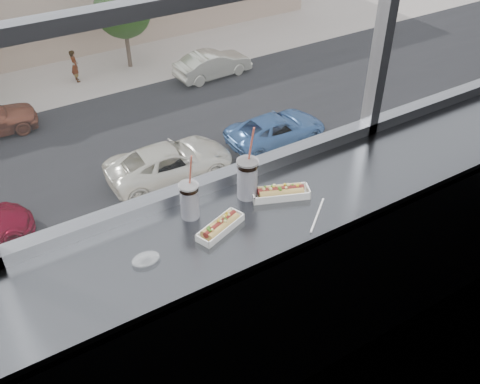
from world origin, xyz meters
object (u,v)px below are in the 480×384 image
pedestrian_c (74,63)px  hotdog_tray_right (281,192)px  loose_straw (317,215)px  car_far_c (213,60)px  tree_right (123,9)px  soda_cup_left (189,199)px  wrapper (146,259)px  hotdog_tray_left (220,226)px  car_near_e (277,125)px  car_near_d (170,157)px  soda_cup_right (247,177)px

pedestrian_c → hotdog_tray_right: bearing=168.0°
loose_straw → car_far_c: 29.76m
hotdog_tray_right → tree_right: size_ratio=0.05×
soda_cup_left → wrapper: bearing=-150.7°
hotdog_tray_left → car_near_e: (12.27, 16.30, -11.15)m
car_near_d → car_far_c: bearing=-37.9°
soda_cup_left → soda_cup_right: bearing=-1.8°
hotdog_tray_right → hotdog_tray_left: bearing=-148.5°
car_near_e → pedestrian_c: size_ratio=2.46×
tree_right → car_near_d: bearing=-104.3°
soda_cup_right → loose_straw: bearing=-56.9°
hotdog_tray_right → loose_straw: size_ratio=1.14×
loose_straw → wrapper: (-0.77, 0.14, 0.01)m
hotdog_tray_right → soda_cup_right: size_ratio=0.75×
car_near_d → pedestrian_c: bearing=3.7°
hotdog_tray_left → tree_right: hotdog_tray_left is taller
soda_cup_right → hotdog_tray_right: bearing=-34.1°
soda_cup_left → soda_cup_right: 0.30m
car_far_c → car_near_e: size_ratio=1.11×
hotdog_tray_right → car_near_d: size_ratio=0.05×
soda_cup_right → tree_right: size_ratio=0.07×
tree_right → car_far_c: bearing=-48.1°
car_near_d → tree_right: size_ratio=1.18×
car_near_e → car_near_d: bearing=90.6°
hotdog_tray_right → soda_cup_right: soda_cup_right is taller
hotdog_tray_right → loose_straw: 0.21m
hotdog_tray_left → tree_right: (9.74, 28.30, -8.59)m
soda_cup_left → loose_straw: soda_cup_left is taller
soda_cup_right → wrapper: (-0.58, -0.15, -0.10)m
hotdog_tray_left → pedestrian_c: bearing=57.4°
hotdog_tray_right → soda_cup_left: 0.44m
soda_cup_right → car_near_e: soda_cup_right is taller
soda_cup_left → car_near_d: 20.72m
hotdog_tray_left → hotdog_tray_right: (0.36, 0.06, 0.00)m
soda_cup_left → car_far_c: soda_cup_left is taller
loose_straw → soda_cup_right: bearing=84.3°
soda_cup_right → tree_right: (9.51, 28.15, -8.67)m
soda_cup_left → car_near_d: soda_cup_left is taller
hotdog_tray_left → hotdog_tray_right: bearing=-10.6°
wrapper → car_near_e: size_ratio=0.02×
hotdog_tray_left → soda_cup_right: 0.29m
hotdog_tray_left → wrapper: size_ratio=2.34×
pedestrian_c → tree_right: tree_right is taller
soda_cup_left → car_near_d: bearing=67.3°
wrapper → tree_right: wrapper is taller
car_far_c → pedestrian_c: (-7.02, 3.68, 0.08)m
soda_cup_left → car_near_d: size_ratio=0.05×
hotdog_tray_left → wrapper: 0.35m
soda_cup_right → pedestrian_c: bearing=77.7°
hotdog_tray_left → car_far_c: bearing=41.3°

